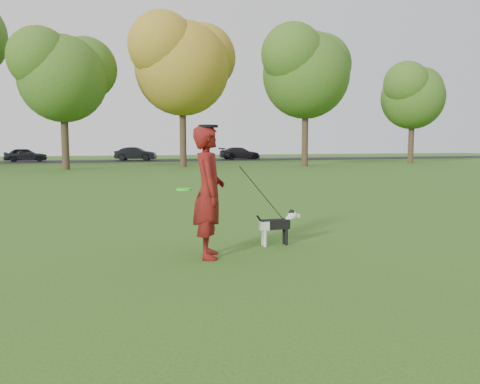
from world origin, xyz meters
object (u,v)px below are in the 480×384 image
object	(u,v)px
dog	(278,223)
car_right	(240,153)
car_left	(26,155)
car_mid	(136,154)
man	(209,192)

from	to	relation	value
dog	car_right	world-z (taller)	car_right
car_left	car_right	distance (m)	20.81
car_left	car_mid	size ratio (longest dim) A/B	0.93
car_left	car_mid	world-z (taller)	car_mid
car_right	man	bearing A→B (deg)	158.19
man	car_right	bearing A→B (deg)	-6.71
car_left	man	bearing A→B (deg)	-173.00
man	car_right	xyz separation A→B (m)	(13.15, 40.43, -0.36)
man	car_mid	bearing A→B (deg)	8.03
man	car_right	distance (m)	42.52
car_left	dog	bearing A→B (deg)	-171.03
car_left	car_mid	xyz separation A→B (m)	(9.97, 0.00, 0.02)
dog	car_mid	world-z (taller)	car_mid
dog	car_left	bearing A→B (deg)	102.70
dog	car_mid	xyz separation A→B (m)	(0.97, 39.94, 0.30)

